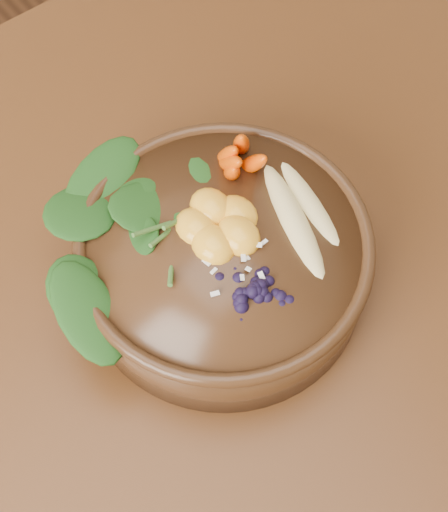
{
  "coord_description": "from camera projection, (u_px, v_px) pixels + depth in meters",
  "views": [
    {
      "loc": [
        -0.09,
        -0.28,
        1.4
      ],
      "look_at": [
        0.12,
        -0.02,
        0.8
      ],
      "focal_mm": 50.0,
      "sensor_mm": 36.0,
      "label": 1
    }
  ],
  "objects": [
    {
      "name": "ground",
      "position": [
        169.0,
        489.0,
        1.36
      ],
      "size": [
        4.0,
        4.0,
        0.0
      ],
      "primitive_type": "plane",
      "color": "#381E0F",
      "rests_on": "ground"
    },
    {
      "name": "dining_table",
      "position": [
        128.0,
        369.0,
        0.78
      ],
      "size": [
        1.6,
        0.9,
        0.75
      ],
      "color": "#331C0C",
      "rests_on": "ground"
    },
    {
      "name": "blueberry_pile",
      "position": [
        252.0,
        283.0,
        0.62
      ],
      "size": [
        0.15,
        0.13,
        0.04
      ],
      "primitive_type": null,
      "rotation": [
        0.0,
        0.0,
        -0.29
      ],
      "color": "black",
      "rests_on": "stoneware_bowl"
    },
    {
      "name": "stoneware_bowl",
      "position": [
        224.0,
        261.0,
        0.7
      ],
      "size": [
        0.35,
        0.35,
        0.08
      ],
      "primitive_type": "cylinder",
      "rotation": [
        0.0,
        0.0,
        -0.29
      ],
      "color": "#412511",
      "rests_on": "dining_table"
    },
    {
      "name": "carrot_cluster",
      "position": [
        244.0,
        139.0,
        0.68
      ],
      "size": [
        0.07,
        0.07,
        0.08
      ],
      "primitive_type": null,
      "rotation": [
        0.0,
        0.0,
        -0.29
      ],
      "color": "#F64700",
      "rests_on": "stoneware_bowl"
    },
    {
      "name": "banana_halves",
      "position": [
        303.0,
        203.0,
        0.67
      ],
      "size": [
        0.09,
        0.15,
        0.03
      ],
      "rotation": [
        0.0,
        0.0,
        -0.29
      ],
      "color": "#E0CC84",
      "rests_on": "stoneware_bowl"
    },
    {
      "name": "kale_heap",
      "position": [
        157.0,
        195.0,
        0.67
      ],
      "size": [
        0.23,
        0.21,
        0.04
      ],
      "primitive_type": null,
      "rotation": [
        0.0,
        0.0,
        -0.29
      ],
      "color": "#1F4D17",
      "rests_on": "stoneware_bowl"
    },
    {
      "name": "coconut_flakes",
      "position": [
        234.0,
        256.0,
        0.66
      ],
      "size": [
        0.11,
        0.09,
        0.01
      ],
      "primitive_type": null,
      "rotation": [
        0.0,
        0.0,
        -0.29
      ],
      "color": "white",
      "rests_on": "stoneware_bowl"
    },
    {
      "name": "mandarin_cluster",
      "position": [
        219.0,
        217.0,
        0.66
      ],
      "size": [
        0.1,
        0.11,
        0.03
      ],
      "primitive_type": null,
      "rotation": [
        0.0,
        0.0,
        -0.29
      ],
      "color": "orange",
      "rests_on": "stoneware_bowl"
    }
  ]
}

